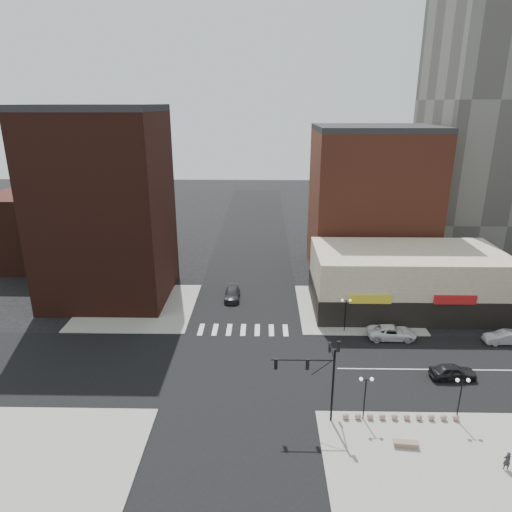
{
  "coord_description": "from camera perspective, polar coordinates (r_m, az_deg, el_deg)",
  "views": [
    {
      "loc": [
        2.39,
        -40.93,
        26.08
      ],
      "look_at": [
        1.53,
        3.6,
        11.0
      ],
      "focal_mm": 32.0,
      "sensor_mm": 36.0,
      "label": 1
    }
  ],
  "objects": [
    {
      "name": "pedestrian",
      "position": [
        41.43,
        28.87,
        -21.49
      ],
      "size": [
        0.57,
        0.38,
        1.52
      ],
      "primitive_type": "imported",
      "rotation": [
        0.0,
        0.0,
        3.11
      ],
      "color": "#29272C",
      "rests_on": "sidewalk_se"
    },
    {
      "name": "building_ne_midrise",
      "position": [
        73.92,
        14.15,
        6.36
      ],
      "size": [
        18.0,
        15.0,
        22.0
      ],
      "primitive_type": "cube",
      "color": "brown",
      "rests_on": "ground"
    },
    {
      "name": "silver_sedan",
      "position": [
        59.59,
        28.62,
        -8.94
      ],
      "size": [
        4.52,
        1.65,
        1.48
      ],
      "primitive_type": "imported",
      "rotation": [
        0.0,
        0.0,
        -1.55
      ],
      "color": "#A9AAAF",
      "rests_on": "ground"
    },
    {
      "name": "building_nw_low",
      "position": [
        84.86,
        -22.89,
        3.52
      ],
      "size": [
        20.0,
        18.0,
        12.0
      ],
      "primitive_type": "cube",
      "color": "#371811",
      "rests_on": "ground"
    },
    {
      "name": "stone_bench",
      "position": [
        40.86,
        18.21,
        -21.41
      ],
      "size": [
        2.01,
        0.8,
        0.46
      ],
      "rotation": [
        0.0,
        0.0,
        -0.1
      ],
      "color": "#856B5B",
      "rests_on": "sidewalk_se"
    },
    {
      "name": "dark_sedan_east",
      "position": [
        50.45,
        23.39,
        -13.13
      ],
      "size": [
        4.55,
        1.98,
        1.53
      ],
      "primitive_type": "imported",
      "rotation": [
        0.0,
        0.0,
        1.61
      ],
      "color": "black",
      "rests_on": "ground"
    },
    {
      "name": "dark_sedan_north",
      "position": [
        63.76,
        -2.99,
        -4.75
      ],
      "size": [
        2.11,
        5.09,
        1.47
      ],
      "primitive_type": "imported",
      "rotation": [
        0.0,
        0.0,
        0.01
      ],
      "color": "black",
      "rests_on": "ground"
    },
    {
      "name": "street_lamp_se_a",
      "position": [
        40.96,
        13.55,
        -15.69
      ],
      "size": [
        1.22,
        0.32,
        4.16
      ],
      "color": "black",
      "rests_on": "sidewalk_se"
    },
    {
      "name": "sidewalk_sw",
      "position": [
        40.75,
        -25.93,
        -23.22
      ],
      "size": [
        15.0,
        15.0,
        0.12
      ],
      "primitive_type": "cube",
      "color": "gray",
      "rests_on": "ground"
    },
    {
      "name": "road_ew",
      "position": [
        48.59,
        -1.95,
        -13.76
      ],
      "size": [
        200.0,
        14.0,
        0.02
      ],
      "primitive_type": "cube",
      "color": "black",
      "rests_on": "ground"
    },
    {
      "name": "sidewalk_se",
      "position": [
        39.84,
        22.8,
        -23.83
      ],
      "size": [
        18.0,
        14.0,
        0.12
      ],
      "primitive_type": "cube",
      "color": "gray",
      "rests_on": "ground"
    },
    {
      "name": "building_nw",
      "position": [
        64.61,
        -18.35,
        5.62
      ],
      "size": [
        16.0,
        15.0,
        25.0
      ],
      "primitive_type": "cube",
      "color": "#371811",
      "rests_on": "ground"
    },
    {
      "name": "white_suv",
      "position": [
        55.77,
        16.6,
        -9.14
      ],
      "size": [
        5.59,
        2.64,
        1.54
      ],
      "primitive_type": "imported",
      "rotation": [
        0.0,
        0.0,
        1.56
      ],
      "color": "white",
      "rests_on": "ground"
    },
    {
      "name": "traffic_signal",
      "position": [
        39.56,
        8.2,
        -13.77
      ],
      "size": [
        5.59,
        3.09,
        7.77
      ],
      "color": "black",
      "rests_on": "ground"
    },
    {
      "name": "ground",
      "position": [
        48.59,
        -1.95,
        -13.77
      ],
      "size": [
        240.0,
        240.0,
        0.0
      ],
      "primitive_type": "plane",
      "color": "black",
      "rests_on": "ground"
    },
    {
      "name": "bollard_row",
      "position": [
        43.41,
        17.64,
        -18.6
      ],
      "size": [
        10.0,
        0.55,
        0.55
      ],
      "color": "#8C6D61",
      "rests_on": "sidewalk_se"
    },
    {
      "name": "street_lamp_ne",
      "position": [
        54.83,
        11.16,
        -6.24
      ],
      "size": [
        1.22,
        0.32,
        4.16
      ],
      "color": "black",
      "rests_on": "sidewalk_ne"
    },
    {
      "name": "sidewalk_nw",
      "position": [
        63.52,
        -14.51,
        -6.12
      ],
      "size": [
        15.0,
        15.0,
        0.12
      ],
      "primitive_type": "cube",
      "color": "gray",
      "rests_on": "ground"
    },
    {
      "name": "sidewalk_ne",
      "position": [
        62.42,
        12.26,
        -6.39
      ],
      "size": [
        15.0,
        15.0,
        0.12
      ],
      "primitive_type": "cube",
      "color": "gray",
      "rests_on": "ground"
    },
    {
      "name": "road_ns",
      "position": [
        48.59,
        -1.95,
        -13.76
      ],
      "size": [
        14.0,
        200.0,
        0.02
      ],
      "primitive_type": "cube",
      "color": "black",
      "rests_on": "ground"
    },
    {
      "name": "building_ne_row",
      "position": [
        63.19,
        18.18,
        -3.41
      ],
      "size": [
        24.2,
        12.2,
        8.0
      ],
      "color": "beige",
      "rests_on": "ground"
    },
    {
      "name": "street_lamp_se_b",
      "position": [
        43.35,
        24.29,
        -14.87
      ],
      "size": [
        1.22,
        0.32,
        4.16
      ],
      "color": "black",
      "rests_on": "sidewalk_se"
    }
  ]
}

